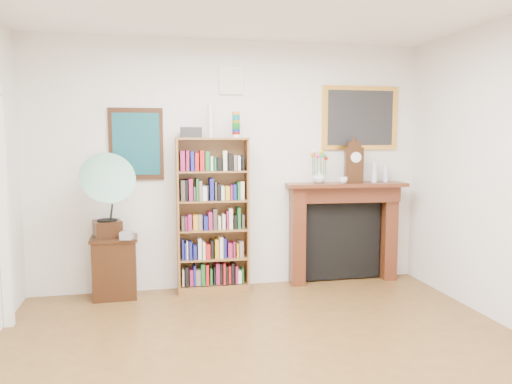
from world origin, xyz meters
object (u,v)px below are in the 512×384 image
bookshelf (213,206)px  side_cabinet (115,267)px  flower_vase (319,177)px  bottle_left (374,172)px  gramophone (105,190)px  bottle_right (386,173)px  fireplace (343,223)px  mantel_clock (354,163)px  teacup (343,180)px  cd_stack (127,235)px

bookshelf → side_cabinet: 1.24m
flower_vase → bottle_left: bearing=-2.6°
gramophone → bottle_left: 3.06m
bottle_left → bottle_right: (0.16, 0.03, -0.02)m
fireplace → mantel_clock: mantel_clock is taller
fireplace → bookshelf: bearing=-174.2°
gramophone → fireplace: bearing=-10.6°
teacup → bottle_right: bottle_right is taller
side_cabinet → cd_stack: bearing=-48.1°
bookshelf → cd_stack: (-0.93, -0.19, -0.25)m
cd_stack → bottle_left: bottle_left is taller
fireplace → bottle_left: size_ratio=5.96×
gramophone → bottle_right: (3.22, 0.17, 0.12)m
cd_stack → mantel_clock: (2.59, 0.18, 0.72)m
flower_vase → bottle_left: (0.67, -0.03, 0.05)m
gramophone → teacup: (2.63, 0.05, 0.05)m
gramophone → flower_vase: size_ratio=6.19×
teacup → bottle_right: size_ratio=0.49×
flower_vase → teacup: bearing=-24.1°
bookshelf → fireplace: bookshelf is taller
side_cabinet → mantel_clock: bearing=-0.4°
bookshelf → bottle_right: (2.08, 0.04, 0.33)m
mantel_clock → bottle_right: 0.45m
fireplace → flower_vase: 0.65m
fireplace → teacup: (-0.07, -0.14, 0.53)m
teacup → bottle_right: (0.58, 0.11, 0.06)m
side_cabinet → fireplace: bearing=1.0°
cd_stack → bottle_left: bearing=3.8°
fireplace → flower_vase: bearing=-172.4°
teacup → bottle_left: bottle_left is taller
side_cabinet → bottle_right: 3.29m
mantel_clock → flower_vase: bearing=-174.1°
bookshelf → bottle_right: size_ratio=9.90×
bottle_right → fireplace: bearing=177.5°
gramophone → mantel_clock: 2.81m
bookshelf → side_cabinet: size_ratio=2.97×
bookshelf → flower_vase: 1.28m
gramophone → cd_stack: bearing=-29.4°
fireplace → flower_vase: flower_vase is taller
mantel_clock → cd_stack: bearing=-164.7°
gramophone → flower_vase: gramophone is taller
bottle_right → teacup: bearing=-169.0°
gramophone → mantel_clock: mantel_clock is taller
fireplace → cd_stack: bearing=-170.8°
gramophone → bottle_left: (3.06, 0.14, 0.14)m
side_cabinet → mantel_clock: mantel_clock is taller
cd_stack → flower_vase: (2.17, 0.22, 0.56)m
flower_vase → side_cabinet: bearing=-178.2°
fireplace → teacup: bearing=-112.8°
mantel_clock → teacup: 0.26m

